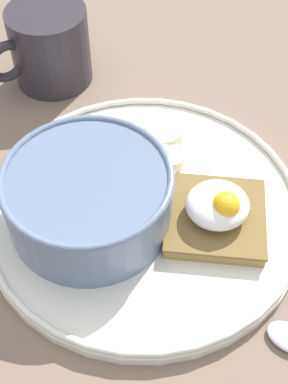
{
  "coord_description": "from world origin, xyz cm",
  "views": [
    {
      "loc": [
        7.97,
        28.05,
        40.79
      ],
      "look_at": [
        0.0,
        0.0,
        5.0
      ],
      "focal_mm": 50.0,
      "sensor_mm": 36.0,
      "label": 1
    }
  ],
  "objects_px": {
    "banana_slice_left": "(167,157)",
    "coffee_mug": "(49,46)",
    "poached_egg": "(219,205)",
    "banana_slice_front": "(130,147)",
    "toast_slice": "(215,217)",
    "banana_slice_back": "(165,133)",
    "oatmeal_bowl": "(88,195)",
    "banana_slice_right": "(131,128)"
  },
  "relations": [
    {
      "from": "banana_slice_right",
      "to": "banana_slice_back",
      "type": "bearing_deg",
      "value": 150.3
    },
    {
      "from": "banana_slice_right",
      "to": "banana_slice_front",
      "type": "bearing_deg",
      "value": 73.78
    },
    {
      "from": "banana_slice_front",
      "to": "coffee_mug",
      "type": "height_order",
      "value": "coffee_mug"
    },
    {
      "from": "banana_slice_front",
      "to": "banana_slice_right",
      "type": "distance_m",
      "value": 0.03
    },
    {
      "from": "banana_slice_front",
      "to": "coffee_mug",
      "type": "xyz_separation_m",
      "value": [
        0.05,
        -0.14,
        0.03
      ]
    },
    {
      "from": "banana_slice_front",
      "to": "toast_slice",
      "type": "bearing_deg",
      "value": 115.41
    },
    {
      "from": "poached_egg",
      "to": "banana_slice_left",
      "type": "relative_size",
      "value": 1.19
    },
    {
      "from": "banana_slice_left",
      "to": "coffee_mug",
      "type": "relative_size",
      "value": 0.4
    },
    {
      "from": "oatmeal_bowl",
      "to": "toast_slice",
      "type": "height_order",
      "value": "oatmeal_bowl"
    },
    {
      "from": "oatmeal_bowl",
      "to": "banana_slice_back",
      "type": "relative_size",
      "value": 3.54
    },
    {
      "from": "banana_slice_left",
      "to": "banana_slice_back",
      "type": "bearing_deg",
      "value": -104.35
    },
    {
      "from": "banana_slice_back",
      "to": "banana_slice_right",
      "type": "height_order",
      "value": "banana_slice_back"
    },
    {
      "from": "coffee_mug",
      "to": "toast_slice",
      "type": "bearing_deg",
      "value": 112.08
    },
    {
      "from": "banana_slice_front",
      "to": "banana_slice_left",
      "type": "height_order",
      "value": "banana_slice_left"
    },
    {
      "from": "toast_slice",
      "to": "coffee_mug",
      "type": "relative_size",
      "value": 0.97
    },
    {
      "from": "banana_slice_left",
      "to": "coffee_mug",
      "type": "bearing_deg",
      "value": -64.0
    },
    {
      "from": "banana_slice_front",
      "to": "banana_slice_right",
      "type": "relative_size",
      "value": 1.07
    },
    {
      "from": "poached_egg",
      "to": "banana_slice_right",
      "type": "bearing_deg",
      "value": -71.98
    },
    {
      "from": "oatmeal_bowl",
      "to": "banana_slice_left",
      "type": "bearing_deg",
      "value": -152.51
    },
    {
      "from": "coffee_mug",
      "to": "oatmeal_bowl",
      "type": "bearing_deg",
      "value": 89.41
    },
    {
      "from": "poached_egg",
      "to": "banana_slice_back",
      "type": "bearing_deg",
      "value": -84.14
    },
    {
      "from": "banana_slice_left",
      "to": "toast_slice",
      "type": "bearing_deg",
      "value": 103.18
    },
    {
      "from": "oatmeal_bowl",
      "to": "banana_slice_back",
      "type": "height_order",
      "value": "oatmeal_bowl"
    },
    {
      "from": "toast_slice",
      "to": "banana_slice_back",
      "type": "distance_m",
      "value": 0.11
    },
    {
      "from": "toast_slice",
      "to": "poached_egg",
      "type": "xyz_separation_m",
      "value": [
        -0.0,
        0.0,
        0.02
      ]
    },
    {
      "from": "poached_egg",
      "to": "coffee_mug",
      "type": "xyz_separation_m",
      "value": [
        0.1,
        -0.25,
        0.01
      ]
    },
    {
      "from": "banana_slice_left",
      "to": "banana_slice_right",
      "type": "distance_m",
      "value": 0.05
    },
    {
      "from": "toast_slice",
      "to": "banana_slice_back",
      "type": "bearing_deg",
      "value": -84.35
    },
    {
      "from": "oatmeal_bowl",
      "to": "toast_slice",
      "type": "relative_size",
      "value": 1.29
    },
    {
      "from": "toast_slice",
      "to": "banana_slice_right",
      "type": "bearing_deg",
      "value": -72.03
    },
    {
      "from": "banana_slice_front",
      "to": "banana_slice_left",
      "type": "bearing_deg",
      "value": 142.88
    },
    {
      "from": "oatmeal_bowl",
      "to": "banana_slice_front",
      "type": "xyz_separation_m",
      "value": [
        -0.05,
        -0.07,
        -0.02
      ]
    },
    {
      "from": "poached_egg",
      "to": "banana_slice_front",
      "type": "xyz_separation_m",
      "value": [
        0.05,
        -0.1,
        -0.02
      ]
    },
    {
      "from": "toast_slice",
      "to": "banana_slice_front",
      "type": "bearing_deg",
      "value": -64.59
    },
    {
      "from": "poached_egg",
      "to": "coffee_mug",
      "type": "relative_size",
      "value": 0.47
    },
    {
      "from": "banana_slice_back",
      "to": "coffee_mug",
      "type": "xyz_separation_m",
      "value": [
        0.09,
        -0.14,
        0.03
      ]
    },
    {
      "from": "banana_slice_front",
      "to": "banana_slice_left",
      "type": "distance_m",
      "value": 0.04
    },
    {
      "from": "banana_slice_back",
      "to": "banana_slice_right",
      "type": "relative_size",
      "value": 1.08
    },
    {
      "from": "banana_slice_back",
      "to": "poached_egg",
      "type": "bearing_deg",
      "value": 95.86
    },
    {
      "from": "poached_egg",
      "to": "banana_slice_front",
      "type": "distance_m",
      "value": 0.12
    },
    {
      "from": "toast_slice",
      "to": "banana_slice_front",
      "type": "relative_size",
      "value": 2.8
    },
    {
      "from": "toast_slice",
      "to": "poached_egg",
      "type": "height_order",
      "value": "poached_egg"
    }
  ]
}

